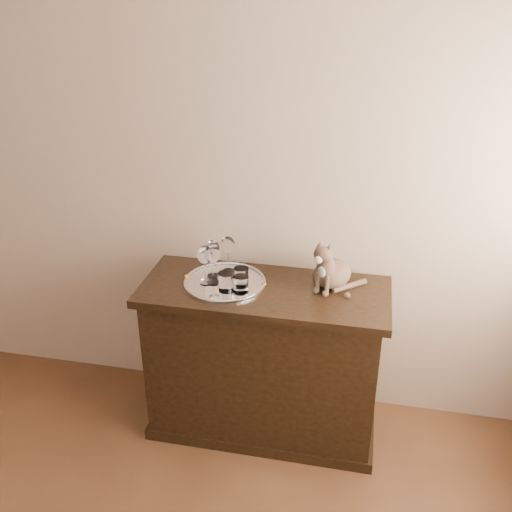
{
  "coord_description": "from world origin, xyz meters",
  "views": [
    {
      "loc": [
        1.05,
        -0.41,
        2.19
      ],
      "look_at": [
        0.56,
        1.95,
        1.01
      ],
      "focal_mm": 40.0,
      "sensor_mm": 36.0,
      "label": 1
    }
  ],
  "objects_px": {
    "wine_glass_d": "(213,264)",
    "tumbler_b": "(227,282)",
    "wine_glass_a": "(213,258)",
    "cat": "(333,261)",
    "tumbler_c": "(241,276)",
    "tray": "(225,283)",
    "tumbler_a": "(241,284)",
    "wine_glass_c": "(205,264)",
    "sideboard": "(264,360)",
    "wine_glass_b": "(228,254)"
  },
  "relations": [
    {
      "from": "wine_glass_b",
      "to": "tumbler_b",
      "type": "height_order",
      "value": "wine_glass_b"
    },
    {
      "from": "wine_glass_d",
      "to": "sideboard",
      "type": "bearing_deg",
      "value": 1.38
    },
    {
      "from": "cat",
      "to": "wine_glass_a",
      "type": "bearing_deg",
      "value": -151.82
    },
    {
      "from": "wine_glass_a",
      "to": "wine_glass_b",
      "type": "bearing_deg",
      "value": 47.38
    },
    {
      "from": "wine_glass_a",
      "to": "cat",
      "type": "xyz_separation_m",
      "value": [
        0.58,
        0.04,
        0.03
      ]
    },
    {
      "from": "tray",
      "to": "cat",
      "type": "xyz_separation_m",
      "value": [
        0.51,
        0.09,
        0.13
      ]
    },
    {
      "from": "wine_glass_a",
      "to": "tumbler_b",
      "type": "height_order",
      "value": "wine_glass_a"
    },
    {
      "from": "sideboard",
      "to": "wine_glass_c",
      "type": "xyz_separation_m",
      "value": [
        -0.29,
        -0.01,
        0.53
      ]
    },
    {
      "from": "cat",
      "to": "tumbler_c",
      "type": "bearing_deg",
      "value": -144.92
    },
    {
      "from": "tumbler_b",
      "to": "wine_glass_a",
      "type": "bearing_deg",
      "value": 129.22
    },
    {
      "from": "tray",
      "to": "tumbler_a",
      "type": "relative_size",
      "value": 4.81
    },
    {
      "from": "wine_glass_d",
      "to": "tray",
      "type": "bearing_deg",
      "value": 12.08
    },
    {
      "from": "sideboard",
      "to": "tumbler_b",
      "type": "distance_m",
      "value": 0.51
    },
    {
      "from": "tumbler_c",
      "to": "tray",
      "type": "bearing_deg",
      "value": -175.29
    },
    {
      "from": "wine_glass_d",
      "to": "cat",
      "type": "relative_size",
      "value": 0.77
    },
    {
      "from": "wine_glass_d",
      "to": "cat",
      "type": "height_order",
      "value": "cat"
    },
    {
      "from": "wine_glass_a",
      "to": "tumbler_a",
      "type": "bearing_deg",
      "value": -36.81
    },
    {
      "from": "sideboard",
      "to": "wine_glass_b",
      "type": "relative_size",
      "value": 6.26
    },
    {
      "from": "tumbler_a",
      "to": "cat",
      "type": "relative_size",
      "value": 0.31
    },
    {
      "from": "tumbler_c",
      "to": "cat",
      "type": "height_order",
      "value": "cat"
    },
    {
      "from": "tumbler_b",
      "to": "cat",
      "type": "distance_m",
      "value": 0.51
    },
    {
      "from": "wine_glass_c",
      "to": "cat",
      "type": "bearing_deg",
      "value": 10.16
    },
    {
      "from": "wine_glass_a",
      "to": "tumbler_b",
      "type": "distance_m",
      "value": 0.17
    },
    {
      "from": "wine_glass_a",
      "to": "wine_glass_c",
      "type": "xyz_separation_m",
      "value": [
        -0.02,
        -0.07,
        0.0
      ]
    },
    {
      "from": "sideboard",
      "to": "tumbler_b",
      "type": "xyz_separation_m",
      "value": [
        -0.17,
        -0.07,
        0.48
      ]
    },
    {
      "from": "tray",
      "to": "wine_glass_c",
      "type": "bearing_deg",
      "value": -167.55
    },
    {
      "from": "wine_glass_b",
      "to": "cat",
      "type": "xyz_separation_m",
      "value": [
        0.52,
        -0.03,
        0.03
      ]
    },
    {
      "from": "wine_glass_c",
      "to": "wine_glass_a",
      "type": "bearing_deg",
      "value": 74.97
    },
    {
      "from": "wine_glass_d",
      "to": "tumbler_b",
      "type": "distance_m",
      "value": 0.12
    },
    {
      "from": "tumbler_b",
      "to": "cat",
      "type": "relative_size",
      "value": 0.34
    },
    {
      "from": "wine_glass_c",
      "to": "tumbler_a",
      "type": "bearing_deg",
      "value": -17.29
    },
    {
      "from": "tumbler_b",
      "to": "wine_glass_d",
      "type": "bearing_deg",
      "value": 142.98
    },
    {
      "from": "wine_glass_d",
      "to": "tumbler_a",
      "type": "distance_m",
      "value": 0.18
    },
    {
      "from": "tray",
      "to": "tumbler_c",
      "type": "height_order",
      "value": "tumbler_c"
    },
    {
      "from": "tray",
      "to": "tumbler_c",
      "type": "relative_size",
      "value": 4.87
    },
    {
      "from": "tumbler_b",
      "to": "tumbler_a",
      "type": "bearing_deg",
      "value": -4.51
    },
    {
      "from": "tumbler_b",
      "to": "tray",
      "type": "bearing_deg",
      "value": 111.1
    },
    {
      "from": "tumbler_b",
      "to": "wine_glass_c",
      "type": "bearing_deg",
      "value": 155.73
    },
    {
      "from": "tumbler_c",
      "to": "cat",
      "type": "xyz_separation_m",
      "value": [
        0.43,
        0.08,
        0.08
      ]
    },
    {
      "from": "wine_glass_a",
      "to": "tumbler_b",
      "type": "xyz_separation_m",
      "value": [
        0.1,
        -0.12,
        -0.05
      ]
    },
    {
      "from": "tumbler_b",
      "to": "tumbler_c",
      "type": "distance_m",
      "value": 0.1
    },
    {
      "from": "tumbler_c",
      "to": "sideboard",
      "type": "bearing_deg",
      "value": -5.99
    },
    {
      "from": "tumbler_a",
      "to": "sideboard",
      "type": "bearing_deg",
      "value": 36.85
    },
    {
      "from": "tumbler_a",
      "to": "wine_glass_d",
      "type": "bearing_deg",
      "value": 156.24
    },
    {
      "from": "wine_glass_b",
      "to": "tumbler_b",
      "type": "bearing_deg",
      "value": -77.97
    },
    {
      "from": "tray",
      "to": "tumbler_b",
      "type": "height_order",
      "value": "tumbler_b"
    },
    {
      "from": "tumbler_b",
      "to": "wine_glass_b",
      "type": "bearing_deg",
      "value": 102.03
    },
    {
      "from": "wine_glass_d",
      "to": "tumbler_c",
      "type": "relative_size",
      "value": 2.49
    },
    {
      "from": "wine_glass_c",
      "to": "tumbler_b",
      "type": "xyz_separation_m",
      "value": [
        0.12,
        -0.05,
        -0.05
      ]
    },
    {
      "from": "wine_glass_b",
      "to": "cat",
      "type": "height_order",
      "value": "cat"
    }
  ]
}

